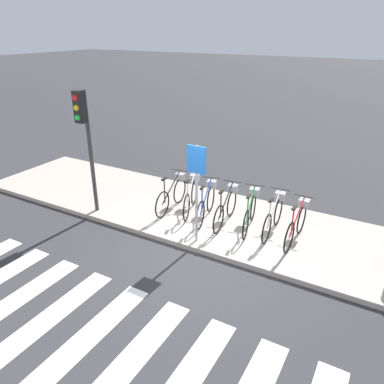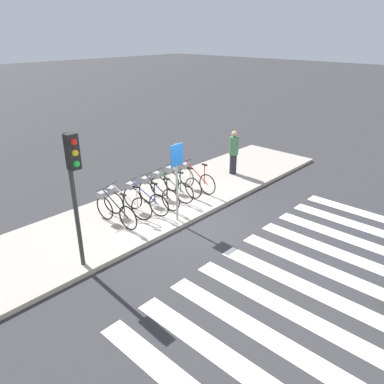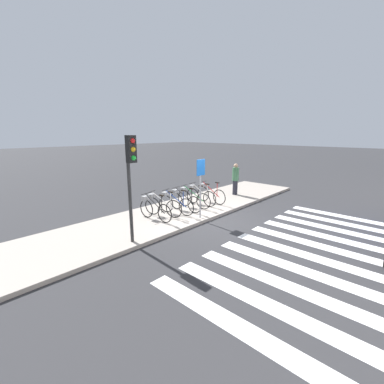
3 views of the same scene
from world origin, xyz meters
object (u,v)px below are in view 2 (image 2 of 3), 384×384
at_px(parked_bicycle_4, 169,186).
at_px(parked_bicycle_6, 195,177).
at_px(parked_bicycle_1, 125,202).
at_px(parked_bicycle_3, 156,192).
at_px(sign_post, 177,170).
at_px(traffic_light, 74,174).
at_px(parked_bicycle_2, 143,198).
at_px(pedestrian, 234,152).
at_px(parked_bicycle_5, 180,181).
at_px(parked_bicycle_0, 114,209).

distance_m(parked_bicycle_4, parked_bicycle_6, 1.15).
height_order(parked_bicycle_1, parked_bicycle_3, same).
bearing_deg(sign_post, traffic_light, -178.96).
bearing_deg(parked_bicycle_2, parked_bicycle_4, 4.02).
height_order(parked_bicycle_2, parked_bicycle_6, same).
bearing_deg(pedestrian, parked_bicycle_3, -179.76).
height_order(parked_bicycle_1, traffic_light, traffic_light).
height_order(parked_bicycle_5, traffic_light, traffic_light).
height_order(parked_bicycle_2, parked_bicycle_3, same).
bearing_deg(parked_bicycle_3, traffic_light, -159.99).
bearing_deg(parked_bicycle_4, parked_bicycle_6, -3.07).
distance_m(parked_bicycle_1, sign_post, 1.91).
height_order(parked_bicycle_1, sign_post, sign_post).
bearing_deg(parked_bicycle_5, parked_bicycle_0, -177.60).
height_order(parked_bicycle_3, parked_bicycle_6, same).
distance_m(parked_bicycle_2, parked_bicycle_5, 1.72).
bearing_deg(parked_bicycle_3, parked_bicycle_1, 172.01).
xyz_separation_m(parked_bicycle_4, parked_bicycle_5, (0.57, 0.07, 0.00)).
bearing_deg(parked_bicycle_6, parked_bicycle_3, -179.85).
height_order(parked_bicycle_0, traffic_light, traffic_light).
height_order(parked_bicycle_0, parked_bicycle_1, same).
relative_size(parked_bicycle_2, parked_bicycle_5, 0.98).
height_order(parked_bicycle_4, parked_bicycle_6, same).
bearing_deg(parked_bicycle_5, traffic_light, -163.38).
distance_m(parked_bicycle_2, parked_bicycle_4, 1.15).
height_order(parked_bicycle_4, pedestrian, pedestrian).
bearing_deg(parked_bicycle_6, traffic_light, -166.56).
distance_m(parked_bicycle_4, parked_bicycle_5, 0.57).
height_order(parked_bicycle_6, pedestrian, pedestrian).
bearing_deg(parked_bicycle_0, parked_bicycle_5, 2.40).
distance_m(parked_bicycle_3, traffic_light, 3.96).
bearing_deg(parked_bicycle_4, parked_bicycle_2, -175.98).
relative_size(parked_bicycle_4, pedestrian, 1.00).
bearing_deg(sign_post, pedestrian, 15.68).
distance_m(parked_bicycle_6, sign_post, 2.53).
xyz_separation_m(parked_bicycle_1, pedestrian, (5.01, -0.14, 0.42)).
bearing_deg(traffic_light, pedestrian, 9.59).
bearing_deg(parked_bicycle_5, sign_post, -137.48).
bearing_deg(parked_bicycle_2, parked_bicycle_5, 4.86).
distance_m(parked_bicycle_1, parked_bicycle_2, 0.58).
xyz_separation_m(parked_bicycle_1, parked_bicycle_6, (2.84, -0.15, 0.00)).
bearing_deg(parked_bicycle_0, parked_bicycle_4, 1.32).
bearing_deg(parked_bicycle_0, parked_bicycle_6, -0.20).
bearing_deg(parked_bicycle_0, parked_bicycle_3, -0.57).
bearing_deg(parked_bicycle_1, parked_bicycle_0, -164.12).
height_order(parked_bicycle_0, sign_post, sign_post).
bearing_deg(parked_bicycle_1, pedestrian, -1.57).
distance_m(parked_bicycle_6, pedestrian, 2.20).
xyz_separation_m(parked_bicycle_6, traffic_light, (-5.05, -1.21, 1.83)).
bearing_deg(sign_post, parked_bicycle_3, 78.84).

